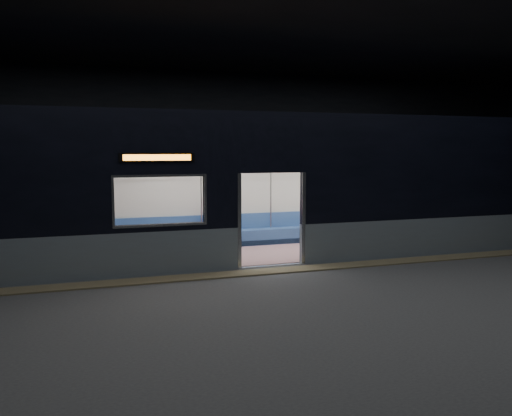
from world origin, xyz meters
TOP-DOWN VIEW (x-y plane):
  - station_floor at (0.00, 0.00)m, footprint 24.00×14.00m
  - station_envelope at (0.00, 0.00)m, footprint 24.00×14.00m
  - tactile_strip at (0.00, 0.55)m, footprint 22.80×0.50m
  - metro_car at (-0.00, 2.54)m, footprint 18.00×3.04m
  - passenger at (-0.57, 3.55)m, footprint 0.38×0.66m
  - handbag at (-0.60, 3.34)m, footprint 0.29×0.27m
  - transit_map at (4.63, 3.85)m, footprint 0.89×0.03m

SIDE VIEW (x-z plane):
  - station_floor at x=0.00m, z-range -0.01..0.00m
  - tactile_strip at x=0.00m, z-range 0.00..0.03m
  - handbag at x=-0.60m, z-range 0.60..0.72m
  - passenger at x=-0.57m, z-range 0.12..1.44m
  - transit_map at x=4.63m, z-range 1.15..1.73m
  - metro_car at x=0.00m, z-range 0.17..3.52m
  - station_envelope at x=0.00m, z-range 1.16..6.16m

